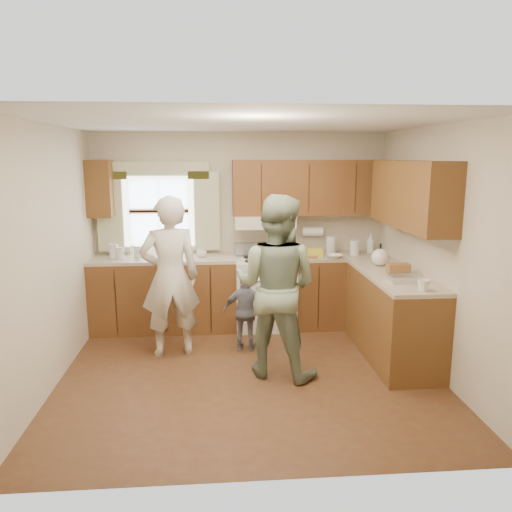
{
  "coord_description": "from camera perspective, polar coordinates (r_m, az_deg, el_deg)",
  "views": [
    {
      "loc": [
        -0.32,
        -4.79,
        2.19
      ],
      "look_at": [
        0.1,
        0.4,
        1.15
      ],
      "focal_mm": 35.0,
      "sensor_mm": 36.0,
      "label": 1
    }
  ],
  "objects": [
    {
      "name": "stove",
      "position": [
        6.49,
        1.02,
        -4.11
      ],
      "size": [
        0.76,
        0.67,
        1.07
      ],
      "color": "silver",
      "rests_on": "ground"
    },
    {
      "name": "woman_right",
      "position": [
        4.98,
        2.28,
        -3.51
      ],
      "size": [
        1.11,
        1.02,
        1.84
      ],
      "primitive_type": "imported",
      "rotation": [
        0.0,
        0.0,
        2.68
      ],
      "color": "#234225",
      "rests_on": "ground"
    },
    {
      "name": "woman_left",
      "position": [
        5.55,
        -9.79,
        -2.38
      ],
      "size": [
        0.73,
        0.55,
        1.79
      ],
      "primitive_type": "imported",
      "rotation": [
        0.0,
        0.0,
        3.35
      ],
      "color": "beige",
      "rests_on": "ground"
    },
    {
      "name": "kitchen_fixtures",
      "position": [
        6.1,
        4.31,
        -1.56
      ],
      "size": [
        3.8,
        2.25,
        2.15
      ],
      "color": "#49270F",
      "rests_on": "ground"
    },
    {
      "name": "room",
      "position": [
        4.9,
        -0.79,
        0.22
      ],
      "size": [
        3.8,
        3.8,
        3.8
      ],
      "color": "#4D2B17",
      "rests_on": "ground"
    },
    {
      "name": "child",
      "position": [
        5.71,
        -1.14,
        -6.41
      ],
      "size": [
        0.56,
        0.32,
        0.91
      ],
      "primitive_type": "imported",
      "rotation": [
        0.0,
        0.0,
        2.95
      ],
      "color": "slate",
      "rests_on": "ground"
    }
  ]
}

